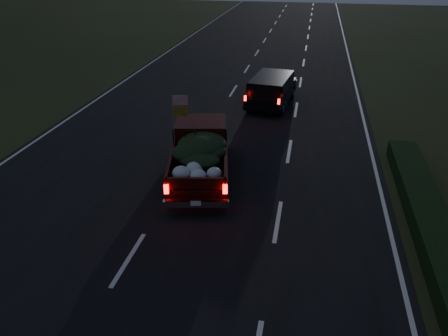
% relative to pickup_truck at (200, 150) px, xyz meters
% --- Properties ---
extents(ground, '(120.00, 120.00, 0.00)m').
position_rel_pickup_truck_xyz_m(ground, '(-0.68, -4.88, -0.97)').
color(ground, black).
rests_on(ground, ground).
extents(road_asphalt, '(14.00, 120.00, 0.02)m').
position_rel_pickup_truck_xyz_m(road_asphalt, '(-0.68, -4.88, -0.96)').
color(road_asphalt, black).
rests_on(road_asphalt, ground).
extents(hedge_row, '(1.00, 10.00, 0.60)m').
position_rel_pickup_truck_xyz_m(hedge_row, '(7.12, -1.88, -0.67)').
color(hedge_row, black).
rests_on(hedge_row, ground).
extents(pickup_truck, '(2.80, 5.20, 2.58)m').
position_rel_pickup_truck_xyz_m(pickup_truck, '(0.00, 0.00, 0.00)').
color(pickup_truck, '#380B07').
rests_on(pickup_truck, ground).
extents(lead_suv, '(2.27, 4.42, 1.22)m').
position_rel_pickup_truck_xyz_m(lead_suv, '(1.62, 8.12, -0.05)').
color(lead_suv, black).
rests_on(lead_suv, ground).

